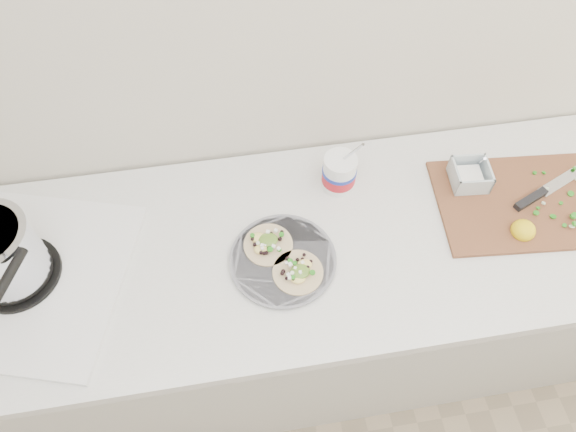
{
  "coord_description": "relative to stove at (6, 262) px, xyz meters",
  "views": [
    {
      "loc": [
        -0.27,
        0.72,
        2.09
      ],
      "look_at": [
        -0.15,
        1.46,
        0.96
      ],
      "focal_mm": 32.0,
      "sensor_mm": 36.0,
      "label": 1
    }
  ],
  "objects": [
    {
      "name": "counter",
      "position": [
        0.85,
        0.01,
        -0.53
      ],
      "size": [
        2.44,
        0.66,
        0.9
      ],
      "color": "beige",
      "rests_on": "ground"
    },
    {
      "name": "stove",
      "position": [
        0.0,
        0.0,
        0.0
      ],
      "size": [
        0.65,
        0.62,
        0.26
      ],
      "rotation": [
        0.0,
        0.0,
        -0.29
      ],
      "color": "silver",
      "rests_on": "counter"
    },
    {
      "name": "taco_plate",
      "position": [
        0.67,
        -0.06,
        -0.07
      ],
      "size": [
        0.28,
        0.28,
        0.04
      ],
      "rotation": [
        0.0,
        0.0,
        0.33
      ],
      "color": "slate",
      "rests_on": "counter"
    },
    {
      "name": "tub",
      "position": [
        0.87,
        0.16,
        -0.02
      ],
      "size": [
        0.1,
        0.1,
        0.22
      ],
      "rotation": [
        0.0,
        0.0,
        -0.16
      ],
      "color": "white",
      "rests_on": "counter"
    },
    {
      "name": "cutboard",
      "position": [
        1.35,
        0.03,
        -0.07
      ],
      "size": [
        0.49,
        0.36,
        0.07
      ],
      "rotation": [
        0.0,
        0.0,
        -0.09
      ],
      "color": "brown",
      "rests_on": "counter"
    }
  ]
}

